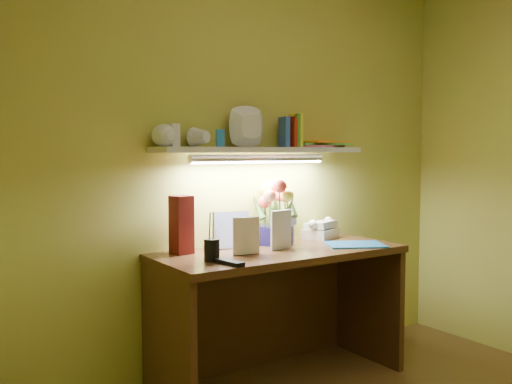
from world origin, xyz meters
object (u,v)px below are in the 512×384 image
telephone (321,228)px  whisky_bottle (179,226)px  desk (280,316)px  flower_bouquet (275,211)px  desk_clock (321,230)px

telephone → whisky_bottle: whisky_bottle is taller
desk → telephone: bearing=22.0°
flower_bouquet → whisky_bottle: (-0.59, 0.05, -0.05)m
desk → flower_bouquet: flower_bouquet is taller
flower_bouquet → whisky_bottle: flower_bouquet is taller
flower_bouquet → telephone: (0.35, 0.01, -0.13)m
desk_clock → whisky_bottle: whisky_bottle is taller
desk → desk_clock: bearing=26.4°
desk_clock → desk: bearing=-144.5°
desk_clock → whisky_bottle: 1.02m
whisky_bottle → desk_clock: bearing=2.2°
flower_bouquet → whisky_bottle: size_ratio=1.37×
desk_clock → whisky_bottle: (-1.02, -0.04, 0.10)m
telephone → desk_clock: (0.07, 0.07, -0.03)m
desk → flower_bouquet: size_ratio=3.62×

